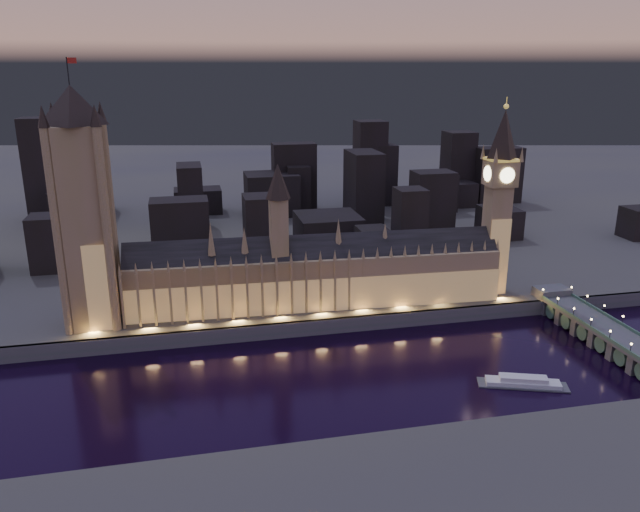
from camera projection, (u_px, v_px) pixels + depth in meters
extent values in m
plane|color=black|center=(335.00, 371.00, 284.34)|extent=(2000.00, 2000.00, 0.00)
cube|color=#3B3A43|center=(235.00, 174.00, 768.20)|extent=(2000.00, 960.00, 8.00)
cube|color=#435449|center=(316.00, 327.00, 321.40)|extent=(2000.00, 2.50, 8.00)
cube|color=olive|center=(316.00, 281.00, 336.60)|extent=(200.68, 28.66, 28.00)
cube|color=tan|center=(321.00, 296.00, 328.52)|extent=(200.00, 0.50, 18.00)
cube|color=black|center=(316.00, 250.00, 331.56)|extent=(200.52, 24.93, 16.26)
cube|color=olive|center=(279.00, 229.00, 323.60)|extent=(9.00, 9.00, 32.00)
cone|color=black|center=(278.00, 181.00, 316.20)|extent=(13.00, 13.00, 18.00)
cube|color=olive|center=(122.00, 302.00, 306.19)|extent=(1.20, 1.20, 28.00)
cone|color=olive|center=(119.00, 269.00, 301.71)|extent=(2.00, 2.00, 6.00)
cube|color=olive|center=(138.00, 301.00, 307.76)|extent=(1.20, 1.20, 28.00)
cone|color=olive|center=(136.00, 268.00, 303.29)|extent=(2.00, 2.00, 6.00)
cube|color=olive|center=(155.00, 300.00, 309.34)|extent=(1.20, 1.20, 28.00)
cone|color=olive|center=(152.00, 267.00, 304.87)|extent=(2.00, 2.00, 6.00)
cube|color=olive|center=(170.00, 299.00, 310.92)|extent=(1.20, 1.20, 28.00)
cone|color=olive|center=(168.00, 266.00, 306.44)|extent=(2.00, 2.00, 6.00)
cube|color=olive|center=(186.00, 297.00, 312.50)|extent=(1.20, 1.20, 28.00)
cone|color=olive|center=(184.00, 265.00, 308.02)|extent=(2.00, 2.00, 6.00)
cube|color=olive|center=(202.00, 296.00, 314.08)|extent=(1.20, 1.20, 28.00)
cone|color=olive|center=(200.00, 264.00, 309.60)|extent=(2.00, 2.00, 6.00)
cube|color=olive|center=(217.00, 295.00, 315.66)|extent=(1.20, 1.20, 28.00)
cone|color=olive|center=(215.00, 263.00, 311.18)|extent=(2.00, 2.00, 6.00)
cube|color=olive|center=(232.00, 294.00, 317.24)|extent=(1.20, 1.20, 28.00)
cone|color=olive|center=(231.00, 262.00, 312.76)|extent=(2.00, 2.00, 6.00)
cube|color=olive|center=(247.00, 293.00, 318.82)|extent=(1.20, 1.20, 28.00)
cone|color=olive|center=(246.00, 261.00, 314.34)|extent=(2.00, 2.00, 6.00)
cube|color=olive|center=(262.00, 292.00, 320.40)|extent=(1.20, 1.20, 28.00)
cone|color=olive|center=(261.00, 260.00, 315.92)|extent=(2.00, 2.00, 6.00)
cube|color=olive|center=(277.00, 290.00, 321.98)|extent=(1.20, 1.20, 28.00)
cone|color=olive|center=(276.00, 259.00, 317.50)|extent=(2.00, 2.00, 6.00)
cube|color=olive|center=(292.00, 289.00, 323.55)|extent=(1.20, 1.20, 28.00)
cone|color=olive|center=(291.00, 258.00, 319.08)|extent=(2.00, 2.00, 6.00)
cube|color=olive|center=(306.00, 288.00, 325.13)|extent=(1.20, 1.20, 28.00)
cone|color=olive|center=(306.00, 257.00, 320.66)|extent=(2.00, 2.00, 6.00)
cube|color=olive|center=(321.00, 287.00, 326.71)|extent=(1.20, 1.20, 28.00)
cone|color=olive|center=(320.00, 256.00, 322.23)|extent=(2.00, 2.00, 6.00)
cube|color=olive|center=(335.00, 286.00, 328.29)|extent=(1.20, 1.20, 28.00)
cone|color=olive|center=(335.00, 255.00, 323.81)|extent=(2.00, 2.00, 6.00)
cube|color=olive|center=(349.00, 285.00, 329.87)|extent=(1.20, 1.20, 28.00)
cone|color=olive|center=(349.00, 254.00, 325.39)|extent=(2.00, 2.00, 6.00)
cube|color=olive|center=(363.00, 284.00, 331.45)|extent=(1.20, 1.20, 28.00)
cone|color=olive|center=(363.00, 253.00, 326.97)|extent=(2.00, 2.00, 6.00)
cube|color=olive|center=(377.00, 283.00, 333.03)|extent=(1.20, 1.20, 28.00)
cone|color=olive|center=(377.00, 252.00, 328.55)|extent=(2.00, 2.00, 6.00)
cube|color=olive|center=(391.00, 282.00, 334.61)|extent=(1.20, 1.20, 28.00)
cone|color=olive|center=(391.00, 251.00, 330.13)|extent=(2.00, 2.00, 6.00)
cube|color=olive|center=(404.00, 281.00, 336.19)|extent=(1.20, 1.20, 28.00)
cone|color=olive|center=(405.00, 250.00, 331.71)|extent=(2.00, 2.00, 6.00)
cube|color=olive|center=(418.00, 280.00, 337.76)|extent=(1.20, 1.20, 28.00)
cone|color=olive|center=(419.00, 249.00, 333.29)|extent=(2.00, 2.00, 6.00)
cube|color=olive|center=(431.00, 279.00, 339.34)|extent=(1.20, 1.20, 28.00)
cone|color=olive|center=(432.00, 249.00, 334.87)|extent=(2.00, 2.00, 6.00)
cube|color=olive|center=(444.00, 278.00, 340.92)|extent=(1.20, 1.20, 28.00)
cone|color=olive|center=(445.00, 248.00, 336.45)|extent=(2.00, 2.00, 6.00)
cube|color=olive|center=(457.00, 277.00, 342.50)|extent=(1.20, 1.20, 28.00)
cone|color=olive|center=(459.00, 247.00, 338.02)|extent=(2.00, 2.00, 6.00)
cube|color=olive|center=(470.00, 276.00, 344.08)|extent=(1.20, 1.20, 28.00)
cone|color=olive|center=(472.00, 246.00, 339.60)|extent=(2.00, 2.00, 6.00)
cube|color=olive|center=(483.00, 275.00, 345.66)|extent=(1.20, 1.20, 28.00)
cone|color=olive|center=(485.00, 245.00, 341.18)|extent=(2.00, 2.00, 6.00)
cube|color=olive|center=(496.00, 274.00, 347.24)|extent=(1.20, 1.20, 28.00)
cone|color=olive|center=(498.00, 244.00, 342.76)|extent=(2.00, 2.00, 6.00)
cone|color=olive|center=(211.00, 238.00, 317.31)|extent=(4.40, 4.40, 18.00)
cone|color=olive|center=(244.00, 240.00, 321.39)|extent=(4.40, 4.40, 14.00)
cone|color=olive|center=(338.00, 233.00, 331.36)|extent=(4.40, 4.40, 16.00)
cone|color=olive|center=(385.00, 234.00, 337.29)|extent=(4.40, 4.40, 12.00)
cube|color=olive|center=(86.00, 229.00, 302.56)|extent=(25.42, 25.42, 99.01)
cube|color=tan|center=(89.00, 290.00, 300.26)|extent=(22.00, 0.50, 44.00)
cone|color=black|center=(72.00, 105.00, 285.22)|extent=(31.68, 31.68, 18.00)
cylinder|color=black|center=(68.00, 71.00, 280.78)|extent=(0.50, 0.50, 12.00)
cube|color=red|center=(72.00, 60.00, 279.89)|extent=(4.00, 0.15, 2.50)
cylinder|color=olive|center=(58.00, 236.00, 290.04)|extent=(4.40, 4.40, 99.01)
cone|color=black|center=(42.00, 116.00, 273.89)|extent=(5.20, 5.20, 10.00)
cylinder|color=olive|center=(66.00, 224.00, 310.56)|extent=(4.40, 4.40, 99.01)
cone|color=black|center=(52.00, 113.00, 294.41)|extent=(5.20, 5.20, 10.00)
cylinder|color=olive|center=(107.00, 233.00, 294.55)|extent=(4.40, 4.40, 99.01)
cone|color=black|center=(95.00, 115.00, 278.40)|extent=(5.20, 5.20, 10.00)
cylinder|color=olive|center=(112.00, 222.00, 315.08)|extent=(4.40, 4.40, 99.01)
cone|color=black|center=(101.00, 112.00, 298.92)|extent=(5.20, 5.20, 10.00)
cube|color=olive|center=(495.00, 239.00, 352.83)|extent=(12.53, 12.53, 61.74)
cube|color=tan|center=(499.00, 258.00, 349.67)|extent=(12.00, 0.50, 44.00)
cube|color=olive|center=(500.00, 173.00, 341.62)|extent=(15.00, 15.00, 13.93)
cube|color=#F2C64C|center=(502.00, 159.00, 339.38)|extent=(15.75, 15.75, 1.20)
cone|color=black|center=(504.00, 134.00, 335.35)|extent=(18.00, 18.00, 26.00)
sphere|color=#F2C64C|center=(506.00, 106.00, 331.05)|extent=(2.80, 2.80, 2.80)
cylinder|color=#F2C64C|center=(507.00, 102.00, 330.31)|extent=(0.40, 0.40, 5.00)
cylinder|color=#FFF2BF|center=(507.00, 175.00, 334.39)|extent=(8.40, 0.50, 8.40)
cylinder|color=#FFF2BF|center=(494.00, 171.00, 348.85)|extent=(8.40, 0.50, 8.40)
cylinder|color=#FFF2BF|center=(487.00, 174.00, 340.03)|extent=(0.50, 8.40, 8.40)
cylinder|color=#FFF2BF|center=(513.00, 173.00, 343.21)|extent=(0.50, 8.40, 8.40)
cone|color=olive|center=(496.00, 155.00, 329.83)|extent=(2.60, 2.60, 8.00)
cone|color=olive|center=(483.00, 152.00, 343.82)|extent=(2.60, 2.60, 8.00)
cone|color=olive|center=(522.00, 154.00, 332.91)|extent=(2.60, 2.60, 8.00)
cone|color=olive|center=(508.00, 151.00, 346.90)|extent=(2.60, 2.60, 8.00)
cube|color=#435449|center=(615.00, 334.00, 300.25)|extent=(18.39, 100.00, 1.60)
cube|color=#3E5E4D|center=(600.00, 333.00, 298.03)|extent=(0.80, 100.00, 1.60)
cube|color=#3E5E4D|center=(632.00, 330.00, 301.64)|extent=(0.80, 100.00, 1.60)
cube|color=#435449|center=(551.00, 296.00, 351.77)|extent=(18.39, 12.00, 9.50)
cylinder|color=black|center=(631.00, 349.00, 277.51)|extent=(0.30, 0.30, 4.40)
sphere|color=#FFD88C|center=(631.00, 344.00, 276.83)|extent=(1.00, 1.00, 1.00)
cube|color=#435449|center=(624.00, 350.00, 295.11)|extent=(16.55, 4.00, 9.50)
cylinder|color=black|center=(610.00, 336.00, 290.83)|extent=(0.30, 0.30, 4.40)
sphere|color=#FFD88C|center=(611.00, 331.00, 290.15)|extent=(1.00, 1.00, 1.00)
cube|color=#435449|center=(604.00, 338.00, 308.44)|extent=(16.55, 4.00, 9.50)
cylinder|color=black|center=(591.00, 324.00, 304.16)|extent=(0.30, 0.30, 4.40)
sphere|color=#FFD88C|center=(591.00, 319.00, 303.48)|extent=(1.00, 1.00, 1.00)
cylinder|color=black|center=(622.00, 321.00, 307.77)|extent=(0.30, 0.30, 4.40)
sphere|color=#FFD88C|center=(623.00, 316.00, 307.09)|extent=(1.00, 1.00, 1.00)
cube|color=#435449|center=(587.00, 326.00, 321.76)|extent=(16.55, 4.00, 9.50)
cylinder|color=black|center=(573.00, 313.00, 317.48)|extent=(0.30, 0.30, 4.40)
sphere|color=#FFD88C|center=(574.00, 309.00, 316.80)|extent=(1.00, 1.00, 1.00)
cylinder|color=black|center=(604.00, 310.00, 321.09)|extent=(0.30, 0.30, 4.40)
sphere|color=#FFD88C|center=(605.00, 306.00, 320.41)|extent=(1.00, 1.00, 1.00)
cube|color=#435449|center=(570.00, 316.00, 335.09)|extent=(16.55, 4.00, 9.50)
cylinder|color=black|center=(558.00, 303.00, 330.81)|extent=(0.30, 0.30, 4.40)
sphere|color=#FFD88C|center=(558.00, 299.00, 330.13)|extent=(1.00, 1.00, 1.00)
cylinder|color=black|center=(587.00, 300.00, 334.42)|extent=(0.30, 0.30, 4.40)
sphere|color=#FFD88C|center=(587.00, 296.00, 333.74)|extent=(1.00, 1.00, 1.00)
cube|color=#435449|center=(555.00, 306.00, 348.41)|extent=(16.55, 4.00, 9.50)
cylinder|color=black|center=(543.00, 293.00, 344.14)|extent=(0.30, 0.30, 4.40)
sphere|color=#FFD88C|center=(543.00, 289.00, 343.45)|extent=(1.00, 1.00, 1.00)
cylinder|color=black|center=(571.00, 291.00, 347.74)|extent=(0.30, 0.30, 4.40)
sphere|color=#FFD88C|center=(572.00, 287.00, 347.06)|extent=(1.00, 1.00, 1.00)
cylinder|color=#3E5E4D|center=(634.00, 356.00, 288.35)|extent=(16.18, 8.00, 8.00)
cylinder|color=#3E5E4D|center=(614.00, 343.00, 301.67)|extent=(16.18, 8.00, 8.00)
cylinder|color=#3E5E4D|center=(595.00, 331.00, 315.00)|extent=(16.18, 8.00, 8.00)
cylinder|color=#3E5E4D|center=(578.00, 320.00, 328.32)|extent=(16.18, 8.00, 8.00)
cylinder|color=#3E5E4D|center=(563.00, 310.00, 341.65)|extent=(16.18, 8.00, 8.00)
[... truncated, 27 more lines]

